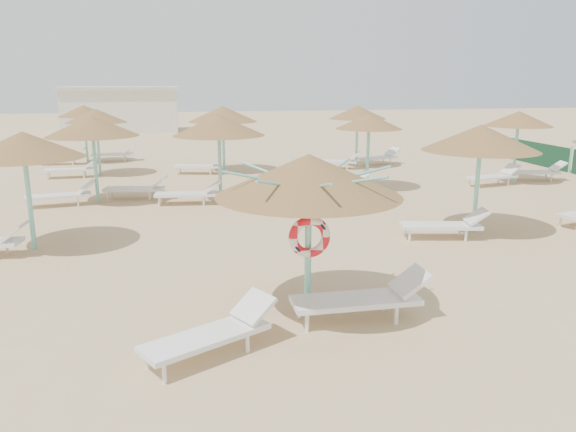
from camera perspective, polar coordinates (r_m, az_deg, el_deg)
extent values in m
plane|color=tan|center=(9.42, 1.41, -10.01)|extent=(120.00, 120.00, 0.00)
cylinder|color=#76CEC2|center=(9.11, 2.04, -3.38)|extent=(0.11, 0.11, 2.23)
cone|color=olive|center=(8.83, 2.11, 4.18)|extent=(2.97, 2.97, 0.67)
cylinder|color=#76CEC2|center=(8.88, 2.10, 2.58)|extent=(0.20, 0.20, 0.12)
cylinder|color=#76CEC2|center=(9.01, 6.36, 3.98)|extent=(1.34, 0.04, 0.34)
cylinder|color=#76CEC2|center=(9.42, 4.33, 4.44)|extent=(0.98, 0.98, 0.34)
cylinder|color=#76CEC2|center=(9.50, 1.19, 4.55)|extent=(0.04, 1.34, 0.34)
cylinder|color=#76CEC2|center=(9.21, -1.50, 4.27)|extent=(0.98, 0.98, 0.34)
cylinder|color=#76CEC2|center=(8.71, -2.29, 3.71)|extent=(1.34, 0.04, 0.34)
cylinder|color=#76CEC2|center=(8.28, -0.41, 3.19)|extent=(0.98, 0.98, 0.34)
cylinder|color=#76CEC2|center=(8.18, 3.17, 3.04)|extent=(0.04, 1.34, 0.34)
cylinder|color=#76CEC2|center=(8.50, 6.02, 3.39)|extent=(0.98, 0.98, 0.34)
torus|color=red|center=(8.95, 2.20, -2.14)|extent=(0.69, 0.15, 0.69)
cylinder|color=white|center=(7.61, -12.46, -15.37)|extent=(0.06, 0.06, 0.27)
cylinder|color=white|center=(8.00, -14.12, -13.95)|extent=(0.06, 0.06, 0.27)
cylinder|color=white|center=(8.20, -4.14, -12.80)|extent=(0.06, 0.06, 0.27)
cylinder|color=white|center=(8.56, -6.08, -11.64)|extent=(0.06, 0.06, 0.27)
cube|color=white|center=(8.05, -8.35, -12.08)|extent=(1.90, 1.42, 0.08)
cube|color=white|center=(8.36, -3.53, -9.17)|extent=(0.69, 0.74, 0.35)
cylinder|color=white|center=(8.77, 1.94, -10.82)|extent=(0.06, 0.06, 0.30)
cylinder|color=white|center=(9.25, 1.15, -9.45)|extent=(0.06, 0.06, 0.30)
cylinder|color=white|center=(9.19, 10.95, -9.88)|extent=(0.06, 0.06, 0.30)
cylinder|color=white|center=(9.65, 9.73, -8.65)|extent=(0.06, 0.06, 0.30)
cube|color=white|center=(9.15, 6.88, -8.50)|extent=(2.06, 0.69, 0.09)
cube|color=white|center=(9.38, 12.30, -6.48)|extent=(0.53, 0.65, 0.39)
cylinder|color=#76CEC2|center=(13.91, -24.80, 1.50)|extent=(0.11, 0.11, 2.30)
cone|color=olive|center=(13.73, -25.32, 6.56)|extent=(2.61, 2.61, 0.59)
cylinder|color=#76CEC2|center=(13.75, -25.21, 5.58)|extent=(0.20, 0.20, 0.12)
cylinder|color=white|center=(14.07, -26.66, -2.81)|extent=(0.06, 0.06, 0.28)
cube|color=white|center=(13.63, -26.07, -1.41)|extent=(0.55, 0.65, 0.36)
cylinder|color=#76CEC2|center=(18.61, -18.99, 4.83)|extent=(0.11, 0.11, 2.30)
cone|color=olive|center=(18.47, -19.29, 8.65)|extent=(2.83, 2.83, 0.64)
cylinder|color=#76CEC2|center=(18.49, -19.23, 7.89)|extent=(0.20, 0.20, 0.12)
cylinder|color=white|center=(18.38, -24.76, 1.00)|extent=(0.06, 0.06, 0.28)
cylinder|color=white|center=(18.87, -24.67, 1.31)|extent=(0.06, 0.06, 0.28)
cylinder|color=white|center=(18.33, -20.56, 1.36)|extent=(0.06, 0.06, 0.28)
cylinder|color=white|center=(18.82, -20.58, 1.67)|extent=(0.06, 0.06, 0.28)
cube|color=white|center=(18.55, -22.31, 1.91)|extent=(1.98, 0.94, 0.08)
cube|color=white|center=(18.50, -19.75, 2.87)|extent=(0.58, 0.68, 0.36)
cylinder|color=white|center=(18.93, -17.87, 1.95)|extent=(0.06, 0.06, 0.28)
cylinder|color=white|center=(19.40, -17.45, 2.25)|extent=(0.06, 0.06, 0.28)
cylinder|color=white|center=(18.58, -13.88, 2.00)|extent=(0.06, 0.06, 0.28)
cylinder|color=white|center=(19.06, -13.55, 2.31)|extent=(0.06, 0.06, 0.28)
cube|color=white|center=(18.92, -15.37, 2.67)|extent=(1.98, 0.94, 0.08)
cube|color=white|center=(18.68, -12.89, 3.43)|extent=(0.58, 0.68, 0.36)
cylinder|color=#76CEC2|center=(23.88, -18.72, 6.68)|extent=(0.11, 0.11, 2.30)
cone|color=olive|center=(23.78, -18.94, 9.62)|extent=(2.40, 2.40, 0.54)
cylinder|color=#76CEC2|center=(23.79, -18.90, 9.06)|extent=(0.20, 0.20, 0.12)
cylinder|color=white|center=(23.68, -23.27, 3.75)|extent=(0.06, 0.06, 0.28)
cylinder|color=white|center=(24.16, -23.09, 3.95)|extent=(0.06, 0.06, 0.28)
cylinder|color=white|center=(23.49, -20.02, 3.97)|extent=(0.06, 0.06, 0.28)
cylinder|color=white|center=(23.98, -19.90, 4.17)|extent=(0.06, 0.06, 0.28)
cube|color=white|center=(23.78, -21.32, 4.41)|extent=(1.93, 0.72, 0.08)
cube|color=white|center=(23.65, -19.32, 5.12)|extent=(0.52, 0.63, 0.36)
cylinder|color=#76CEC2|center=(17.98, -6.94, 5.19)|extent=(0.11, 0.11, 2.30)
cone|color=olive|center=(17.84, -7.05, 9.16)|extent=(2.88, 2.88, 0.65)
cylinder|color=#76CEC2|center=(17.86, -7.03, 8.37)|extent=(0.20, 0.20, 0.12)
cylinder|color=white|center=(17.57, -12.96, 1.39)|extent=(0.06, 0.06, 0.28)
cylinder|color=white|center=(18.06, -12.76, 1.73)|extent=(0.06, 0.06, 0.28)
cylinder|color=white|center=(17.44, -8.56, 1.50)|extent=(0.06, 0.06, 0.28)
cylinder|color=white|center=(17.93, -8.48, 1.84)|extent=(0.06, 0.06, 0.28)
cube|color=white|center=(17.69, -10.32, 2.20)|extent=(1.95, 0.80, 0.08)
cube|color=white|center=(17.59, -7.59, 3.03)|extent=(0.54, 0.64, 0.36)
cylinder|color=#76CEC2|center=(23.69, -6.57, 7.26)|extent=(0.11, 0.11, 2.30)
cone|color=olive|center=(23.59, -6.65, 10.26)|extent=(2.83, 2.83, 0.64)
cylinder|color=#76CEC2|center=(23.60, -6.64, 9.67)|extent=(0.20, 0.20, 0.12)
cylinder|color=white|center=(23.31, -11.18, 4.47)|extent=(0.06, 0.06, 0.28)
cylinder|color=white|center=(23.79, -10.90, 4.67)|extent=(0.06, 0.06, 0.28)
cylinder|color=white|center=(23.03, -7.90, 4.49)|extent=(0.06, 0.06, 0.28)
cylinder|color=white|center=(23.52, -7.68, 4.69)|extent=(0.06, 0.06, 0.28)
cube|color=white|center=(23.35, -9.14, 5.02)|extent=(1.99, 1.04, 0.08)
cube|color=white|center=(23.16, -7.09, 5.62)|extent=(0.61, 0.70, 0.36)
cylinder|color=#76CEC2|center=(14.83, 18.63, 2.75)|extent=(0.11, 0.11, 2.30)
cone|color=olive|center=(14.66, 19.00, 7.53)|extent=(2.85, 2.85, 0.64)
cylinder|color=#76CEC2|center=(14.68, 18.92, 6.58)|extent=(0.20, 0.20, 0.12)
cylinder|color=white|center=(13.78, 12.26, -1.96)|extent=(0.06, 0.06, 0.28)
cylinder|color=white|center=(14.25, 11.86, -1.41)|extent=(0.06, 0.06, 0.28)
cylinder|color=white|center=(14.12, 17.63, -1.92)|extent=(0.06, 0.06, 0.28)
cylinder|color=white|center=(14.58, 17.06, -1.39)|extent=(0.06, 0.06, 0.28)
cube|color=white|center=(14.15, 15.26, -0.96)|extent=(1.98, 0.98, 0.08)
cube|color=white|center=(14.34, 18.61, -0.02)|extent=(0.59, 0.68, 0.36)
cylinder|color=#76CEC2|center=(19.87, 8.10, 5.97)|extent=(0.11, 0.11, 2.30)
cone|color=olive|center=(19.75, 8.22, 9.50)|extent=(2.30, 2.30, 0.52)
cylinder|color=#76CEC2|center=(19.76, 8.20, 8.84)|extent=(0.20, 0.20, 0.12)
cylinder|color=white|center=(18.85, 3.25, 2.55)|extent=(0.06, 0.06, 0.28)
cylinder|color=white|center=(19.32, 2.80, 2.83)|extent=(0.06, 0.06, 0.28)
cylinder|color=white|center=(19.29, 7.08, 2.73)|extent=(0.06, 0.06, 0.28)
cylinder|color=white|center=(19.75, 6.56, 3.00)|extent=(0.06, 0.06, 0.28)
cube|color=white|center=(19.30, 5.30, 3.32)|extent=(1.93, 0.73, 0.08)
cube|color=white|center=(19.55, 7.67, 4.11)|extent=(0.52, 0.63, 0.36)
cylinder|color=#76CEC2|center=(25.09, 6.99, 7.60)|extent=(0.11, 0.11, 2.30)
cone|color=olive|center=(24.99, 7.08, 10.42)|extent=(2.50, 2.50, 0.56)
cylinder|color=#76CEC2|center=(25.01, 7.06, 9.88)|extent=(0.20, 0.20, 0.12)
cylinder|color=white|center=(24.33, 2.83, 5.10)|extent=(0.06, 0.06, 0.28)
cylinder|color=white|center=(24.82, 2.92, 5.27)|extent=(0.06, 0.06, 0.28)
cylinder|color=white|center=(24.26, 6.02, 5.01)|extent=(0.06, 0.06, 0.28)
cylinder|color=white|center=(24.76, 6.05, 5.19)|extent=(0.06, 0.06, 0.28)
cube|color=white|center=(24.50, 4.76, 5.55)|extent=(2.00, 1.18, 0.08)
cube|color=white|center=(24.45, 6.77, 6.05)|extent=(0.65, 0.72, 0.36)
cylinder|color=white|center=(25.17, 7.96, 5.27)|extent=(0.06, 0.06, 0.28)
cylinder|color=white|center=(25.57, 7.29, 5.43)|extent=(0.06, 0.06, 0.28)
cylinder|color=white|center=(26.00, 10.36, 5.45)|extent=(0.06, 0.06, 0.28)
cylinder|color=white|center=(26.38, 9.67, 5.60)|extent=(0.06, 0.06, 0.28)
cube|color=white|center=(25.83, 9.07, 5.85)|extent=(2.00, 1.18, 0.08)
cube|color=white|center=(26.32, 10.57, 6.46)|extent=(0.65, 0.72, 0.36)
cylinder|color=white|center=(16.47, 25.95, -0.48)|extent=(0.06, 0.06, 0.28)
cylinder|color=#76CEC2|center=(22.59, 22.10, 6.03)|extent=(0.11, 0.11, 2.30)
cone|color=olive|center=(22.48, 22.38, 9.13)|extent=(2.44, 2.44, 0.55)
cylinder|color=#76CEC2|center=(22.49, 22.33, 8.55)|extent=(0.20, 0.20, 0.12)
cylinder|color=white|center=(21.10, 18.84, 3.04)|extent=(0.06, 0.06, 0.28)
cylinder|color=white|center=(21.47, 17.96, 3.28)|extent=(0.06, 0.06, 0.28)
cylinder|color=white|center=(22.02, 21.48, 3.24)|extent=(0.06, 0.06, 0.28)
cylinder|color=white|center=(22.37, 20.59, 3.47)|extent=(0.06, 0.06, 0.28)
cube|color=white|center=(21.79, 20.02, 3.74)|extent=(1.99, 1.01, 0.08)
cube|color=white|center=(22.34, 21.68, 4.45)|extent=(0.60, 0.69, 0.36)
cylinder|color=white|center=(23.06, 22.13, 3.62)|extent=(0.06, 0.06, 0.28)
cylinder|color=white|center=(23.52, 21.71, 3.84)|extent=(0.06, 0.06, 0.28)
cylinder|color=white|center=(23.57, 25.20, 3.52)|extent=(0.06, 0.06, 0.28)
cylinder|color=white|center=(24.02, 24.74, 3.74)|extent=(0.06, 0.06, 0.28)
cube|color=white|center=(23.55, 23.78, 4.10)|extent=(1.99, 1.01, 0.08)
cube|color=white|center=(23.86, 25.73, 4.60)|extent=(0.60, 0.69, 0.36)
cylinder|color=#76CEC2|center=(27.74, -19.85, 7.48)|extent=(0.11, 0.11, 2.30)
cone|color=olive|center=(27.65, -20.06, 10.00)|extent=(2.32, 2.32, 0.52)
cylinder|color=#76CEC2|center=(27.66, -20.02, 9.53)|extent=(0.20, 0.20, 0.12)
cylinder|color=white|center=(27.59, -23.79, 4.98)|extent=(0.06, 0.06, 0.28)
cylinder|color=white|center=(28.07, -23.56, 5.13)|extent=(0.06, 0.06, 0.28)
cylinder|color=white|center=(27.31, -21.03, 5.15)|extent=(0.06, 0.06, 0.28)
cylinder|color=white|center=(27.79, -20.85, 5.30)|extent=(0.06, 0.06, 0.28)
cube|color=white|center=(27.63, -22.09, 5.53)|extent=(1.90, 0.63, 0.08)
cube|color=white|center=(27.45, -20.39, 6.13)|extent=(0.49, 0.60, 0.36)
cylinder|color=white|center=(27.85, -19.05, 5.46)|extent=(0.06, 0.06, 0.28)
cylinder|color=white|center=(28.34, -18.92, 5.61)|extent=(0.06, 0.06, 0.28)
cylinder|color=white|center=(27.70, -16.28, 5.62)|extent=(0.06, 0.06, 0.28)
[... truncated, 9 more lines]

